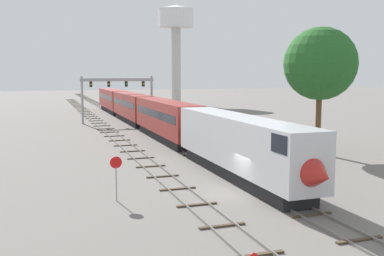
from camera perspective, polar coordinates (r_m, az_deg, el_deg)
ground_plane at (r=30.47m, az=5.63°, el=-8.30°), size 400.00×400.00×0.00m
track_main at (r=88.23m, az=-9.57°, el=1.72°), size 2.60×200.00×0.16m
track_near at (r=67.75m, az=-11.37°, el=0.11°), size 2.60×160.00×0.16m
passenger_train at (r=64.18m, az=-6.03°, el=2.11°), size 3.04×84.07×4.80m
signal_gantry at (r=73.83m, az=-9.60°, el=5.05°), size 12.10×0.49×7.70m
water_tower at (r=123.56m, az=-2.09°, el=13.02°), size 9.68×9.68×26.74m
stop_sign at (r=28.28m, az=-9.81°, el=-5.66°), size 0.76×0.08×2.88m
trackside_tree_left at (r=45.86m, az=16.28°, el=7.96°), size 7.24×7.24×12.67m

